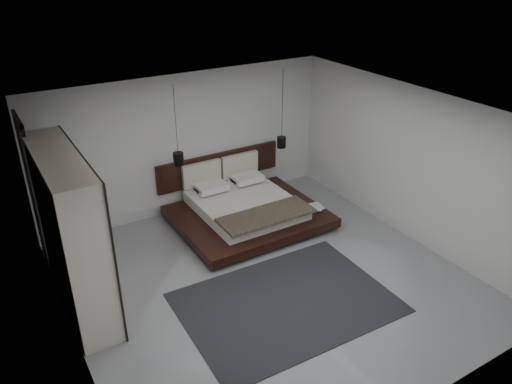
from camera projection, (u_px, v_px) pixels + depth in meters
floor at (268, 281)px, 8.15m from camera, size 6.00×6.00×0.00m
ceiling at (270, 116)px, 6.90m from camera, size 6.00×6.00×0.00m
wall_back at (187, 144)px, 9.82m from camera, size 6.00×0.00×6.00m
wall_front at (422, 320)px, 5.23m from camera, size 6.00×0.00×6.00m
wall_left at (63, 264)px, 6.13m from camera, size 0.00×6.00×6.00m
wall_right at (410, 164)px, 8.92m from camera, size 0.00×6.00×6.00m
lattice_screen at (34, 194)px, 8.08m from camera, size 0.05×0.90×2.60m
bed at (245, 208)px, 9.79m from camera, size 2.76×2.38×1.07m
book_lower at (311, 208)px, 9.83m from camera, size 0.28×0.35×0.03m
book_upper at (311, 207)px, 9.78m from camera, size 0.34×0.35×0.02m
pendant_left at (178, 159)px, 9.09m from camera, size 0.19×0.19×1.50m
pendant_right at (281, 142)px, 10.20m from camera, size 0.18×0.18×1.62m
wardrobe at (71, 233)px, 7.17m from camera, size 0.58×2.47×2.42m
rug at (287, 303)px, 7.64m from camera, size 3.22×2.34×0.01m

